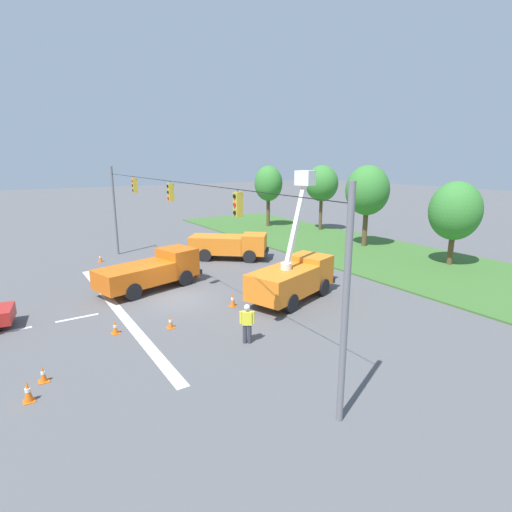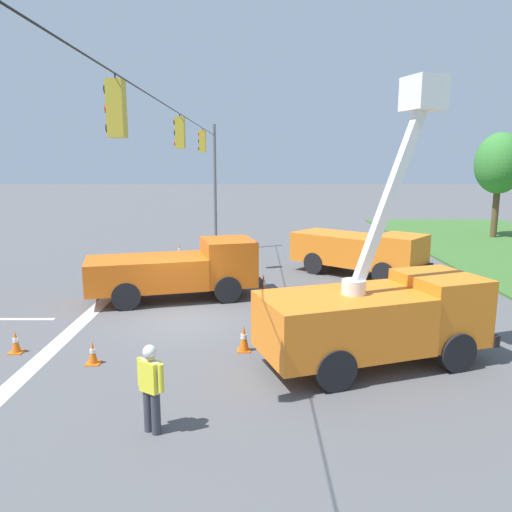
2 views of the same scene
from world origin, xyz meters
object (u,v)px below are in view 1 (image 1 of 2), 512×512
tree_centre (367,191)px  road_worker (247,321)px  traffic_cone_mid_left (115,327)px  traffic_cone_mid_right (43,374)px  traffic_cone_lane_edge_a (28,392)px  traffic_cone_lane_edge_b (233,300)px  tree_east (455,211)px  utility_truck_support_near (230,245)px  utility_truck_bucket_lift (293,275)px  tree_west (322,184)px  traffic_cone_foreground_right (100,258)px  traffic_cone_near_bucket (197,272)px  utility_truck_support_far (152,270)px  traffic_cone_far_left (170,322)px  tree_far_west (268,184)px

tree_centre → road_worker: tree_centre is taller
traffic_cone_mid_left → traffic_cone_mid_right: 4.21m
traffic_cone_lane_edge_a → traffic_cone_lane_edge_b: bearing=111.8°
tree_east → utility_truck_support_near: 16.93m
utility_truck_bucket_lift → tree_west: bearing=134.4°
traffic_cone_mid_left → traffic_cone_foreground_right: bearing=170.5°
traffic_cone_foreground_right → traffic_cone_near_bucket: 9.09m
road_worker → traffic_cone_mid_left: size_ratio=2.79×
traffic_cone_lane_edge_b → tree_centre: bearing=110.9°
traffic_cone_mid_left → traffic_cone_lane_edge_a: (3.84, -3.72, 0.06)m
utility_truck_bucket_lift → tree_east: bearing=88.0°
traffic_cone_foreground_right → traffic_cone_mid_left: (14.00, -2.34, -0.04)m
utility_truck_support_far → tree_west: bearing=113.8°
road_worker → traffic_cone_foreground_right: road_worker is taller
traffic_cone_far_left → road_worker: bearing=33.9°
road_worker → traffic_cone_near_bucket: (-10.16, 2.28, -0.60)m
traffic_cone_mid_right → traffic_cone_near_bucket: 13.37m
tree_west → tree_east: (16.61, -2.01, -1.07)m
traffic_cone_near_bucket → traffic_cone_mid_left: bearing=-48.3°
utility_truck_bucket_lift → traffic_cone_near_bucket: (-6.82, -2.81, -1.01)m
tree_far_west → utility_truck_bucket_lift: (21.35, -12.99, -3.57)m
utility_truck_bucket_lift → traffic_cone_mid_left: bearing=-94.3°
traffic_cone_mid_left → traffic_cone_far_left: (0.76, 2.35, -0.01)m
traffic_cone_near_bucket → road_worker: bearing=-12.6°
tree_centre → tree_east: 8.10m
tree_west → utility_truck_support_far: 24.83m
tree_west → tree_east: bearing=-6.9°
tree_far_west → traffic_cone_lane_edge_b: size_ratio=9.47×
traffic_cone_lane_edge_a → traffic_cone_lane_edge_b: (-3.97, 9.94, 0.00)m
traffic_cone_foreground_right → utility_truck_support_near: bearing=62.8°
tree_far_west → utility_truck_support_near: size_ratio=1.15×
utility_truck_support_near → traffic_cone_lane_edge_a: 20.02m
tree_centre → utility_truck_bucket_lift: bearing=-61.8°
tree_far_west → traffic_cone_mid_left: size_ratio=11.10×
tree_west → road_worker: size_ratio=4.02×
traffic_cone_mid_left → traffic_cone_lane_edge_b: 6.21m
utility_truck_bucket_lift → traffic_cone_mid_left: 9.74m
tree_west → tree_centre: tree_centre is taller
tree_west → utility_truck_bucket_lift: 23.30m
tree_east → traffic_cone_foreground_right: (-15.22, -21.71, -3.74)m
tree_west → traffic_cone_lane_edge_a: bearing=-57.2°
utility_truck_bucket_lift → utility_truck_support_far: size_ratio=1.06×
tree_centre → traffic_cone_lane_edge_a: tree_centre is taller
tree_centre → tree_west: bearing=164.5°
traffic_cone_mid_right → traffic_cone_foreground_right: bearing=161.7°
utility_truck_bucket_lift → traffic_cone_lane_edge_a: 13.77m
tree_centre → traffic_cone_mid_left: (6.81, -23.69, -4.74)m
tree_far_west → traffic_cone_mid_left: tree_far_west is taller
utility_truck_support_far → traffic_cone_near_bucket: 3.33m
tree_centre → utility_truck_bucket_lift: 16.35m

